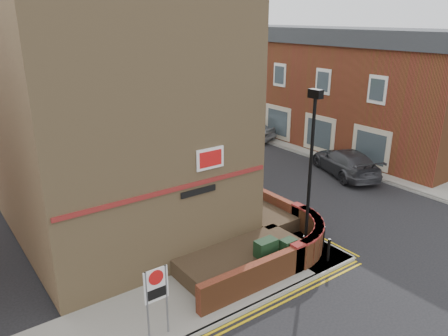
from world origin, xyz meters
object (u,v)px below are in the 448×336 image
at_px(utility_cabinet_large, 266,255).
at_px(zone_sign, 156,290).
at_px(lamppost, 310,176).
at_px(silver_car_near, 204,151).

distance_m(utility_cabinet_large, zone_sign, 4.86).
relative_size(lamppost, utility_cabinet_large, 5.25).
bearing_deg(silver_car_near, lamppost, -105.63).
xyz_separation_m(lamppost, utility_cabinet_large, (-1.90, 0.10, -2.62)).
bearing_deg(zone_sign, lamppost, 6.07).
bearing_deg(zone_sign, utility_cabinet_large, 9.69).
height_order(lamppost, utility_cabinet_large, lamppost).
relative_size(lamppost, zone_sign, 2.86).
xyz_separation_m(utility_cabinet_large, silver_car_near, (5.30, 11.94, -0.08)).
bearing_deg(zone_sign, silver_car_near, 51.88).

